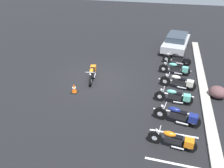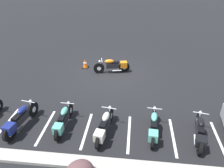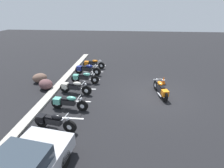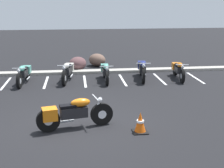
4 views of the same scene
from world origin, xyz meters
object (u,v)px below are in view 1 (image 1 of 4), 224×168
(motorcycle_orange_featured, at_px, (92,73))
(parked_bike_2, at_px, (180,82))
(parked_bike_4, at_px, (179,116))
(landscape_rock_0, at_px, (218,92))
(car_silver, at_px, (176,42))
(traffic_cone, at_px, (74,88))
(parked_bike_5, at_px, (175,140))
(parked_bike_0, at_px, (178,59))
(parked_bike_3, at_px, (176,97))
(parked_bike_1, at_px, (176,69))

(motorcycle_orange_featured, relative_size, parked_bike_2, 1.01)
(parked_bike_4, xyz_separation_m, landscape_rock_0, (-2.87, 2.08, -0.11))
(parked_bike_4, distance_m, landscape_rock_0, 3.55)
(parked_bike_2, relative_size, landscape_rock_0, 2.18)
(car_silver, xyz_separation_m, traffic_cone, (8.74, -5.56, -0.42))
(traffic_cone, bearing_deg, parked_bike_5, 62.58)
(landscape_rock_0, bearing_deg, motorcycle_orange_featured, -92.03)
(parked_bike_4, distance_m, parked_bike_5, 1.62)
(parked_bike_5, height_order, car_silver, car_silver)
(parked_bike_5, distance_m, traffic_cone, 6.37)
(traffic_cone, bearing_deg, motorcycle_orange_featured, 165.49)
(parked_bike_0, relative_size, parked_bike_5, 1.04)
(motorcycle_orange_featured, xyz_separation_m, parked_bike_0, (-3.71, 5.28, -0.02))
(motorcycle_orange_featured, distance_m, landscape_rock_0, 7.44)
(parked_bike_2, relative_size, parked_bike_4, 0.97)
(parked_bike_3, relative_size, parked_bike_5, 1.02)
(parked_bike_0, distance_m, parked_bike_2, 3.51)
(motorcycle_orange_featured, bearing_deg, parked_bike_5, 35.41)
(parked_bike_0, height_order, parked_bike_2, parked_bike_2)
(parked_bike_4, relative_size, car_silver, 0.48)
(car_silver, xyz_separation_m, landscape_rock_0, (7.18, 2.35, -0.34))
(parked_bike_4, bearing_deg, parked_bike_5, 92.75)
(parked_bike_4, bearing_deg, landscape_rock_0, -116.92)
(motorcycle_orange_featured, distance_m, parked_bike_4, 6.21)
(motorcycle_orange_featured, height_order, parked_bike_3, motorcycle_orange_featured)
(parked_bike_4, bearing_deg, parked_bike_2, -81.42)
(traffic_cone, bearing_deg, parked_bike_1, 124.43)
(parked_bike_2, bearing_deg, landscape_rock_0, 176.00)
(parked_bike_0, relative_size, car_silver, 0.45)
(parked_bike_3, bearing_deg, parked_bike_4, 97.71)
(parked_bike_3, xyz_separation_m, landscape_rock_0, (-1.19, 2.27, -0.08))
(landscape_rock_0, relative_size, traffic_cone, 1.71)
(parked_bike_0, bearing_deg, parked_bike_4, 100.98)
(parked_bike_0, height_order, car_silver, car_silver)
(parked_bike_5, bearing_deg, parked_bike_4, -90.64)
(parked_bike_0, relative_size, parked_bike_4, 0.95)
(parked_bike_0, xyz_separation_m, parked_bike_2, (3.51, 0.10, 0.01))
(parked_bike_3, height_order, parked_bike_5, parked_bike_3)
(parked_bike_2, relative_size, traffic_cone, 3.72)
(car_silver, bearing_deg, parked_bike_3, 8.49)
(parked_bike_1, bearing_deg, parked_bike_3, 94.80)
(motorcycle_orange_featured, relative_size, parked_bike_3, 1.05)
(car_silver, bearing_deg, landscape_rock_0, 26.03)
(parked_bike_4, height_order, parked_bike_5, parked_bike_4)
(car_silver, bearing_deg, parked_bike_0, 11.29)
(parked_bike_0, xyz_separation_m, parked_bike_4, (6.85, 0.08, 0.02))
(parked_bike_3, xyz_separation_m, car_silver, (-8.37, -0.08, 0.26))
(car_silver, relative_size, landscape_rock_0, 4.66)
(parked_bike_3, xyz_separation_m, parked_bike_5, (3.30, 0.01, -0.01))
(motorcycle_orange_featured, distance_m, parked_bike_0, 6.45)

